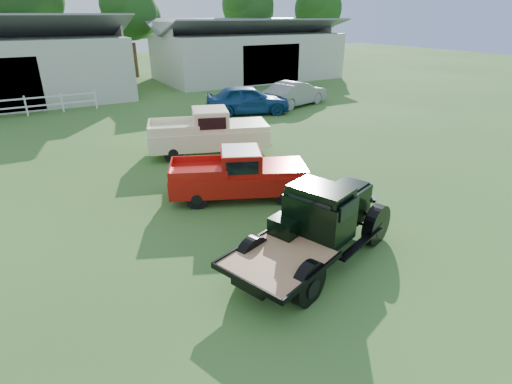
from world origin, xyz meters
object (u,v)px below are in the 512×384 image
red_pickup (238,174)px  misc_car_blue (247,99)px  vintage_flatbed (316,225)px  white_pickup (208,132)px  misc_car_grey (296,94)px

red_pickup → misc_car_blue: (6.19, 10.66, 0.03)m
vintage_flatbed → misc_car_blue: 16.20m
red_pickup → white_pickup: bearing=101.8°
red_pickup → misc_car_blue: bearing=83.6°
vintage_flatbed → misc_car_blue: size_ratio=0.97×
misc_car_blue → white_pickup: bearing=158.6°
white_pickup → misc_car_grey: (9.11, 6.42, -0.17)m
vintage_flatbed → misc_car_blue: (6.28, 14.94, -0.11)m
misc_car_blue → misc_car_grey: bearing=-63.4°
vintage_flatbed → misc_car_grey: (10.20, 15.41, -0.18)m
misc_car_blue → red_pickup: bearing=169.6°
white_pickup → misc_car_blue: bearing=67.5°
vintage_flatbed → misc_car_grey: vintage_flatbed is taller
red_pickup → misc_car_blue: misc_car_blue is taller
red_pickup → misc_car_grey: bearing=71.5°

